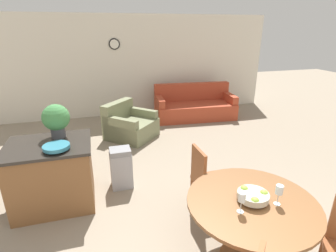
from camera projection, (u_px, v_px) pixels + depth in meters
wall_back at (132, 66)px, 7.22m from camera, size 8.00×0.09×2.70m
dining_table at (250, 215)px, 2.62m from camera, size 1.28×1.28×0.77m
dining_chair_far_side at (206, 178)px, 3.40m from camera, size 0.43×0.43×0.95m
fruit_bowl at (253, 196)px, 2.54m from camera, size 0.30×0.30×0.12m
wine_glass_left at (242, 198)px, 2.36m from camera, size 0.07×0.07×0.21m
wine_glass_right at (279, 190)px, 2.46m from camera, size 0.07×0.07×0.21m
kitchen_island at (53, 175)px, 3.60m from camera, size 1.09×0.86×0.92m
teal_bowl at (56, 147)px, 3.25m from camera, size 0.32×0.32×0.07m
potted_plant at (56, 119)px, 3.56m from camera, size 0.36×0.36×0.47m
trash_bin at (121, 168)px, 4.05m from camera, size 0.32×0.27×0.64m
couch at (194, 107)px, 7.24m from camera, size 2.20×1.13×0.90m
armchair at (130, 126)px, 5.93m from camera, size 1.32×1.32×0.79m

